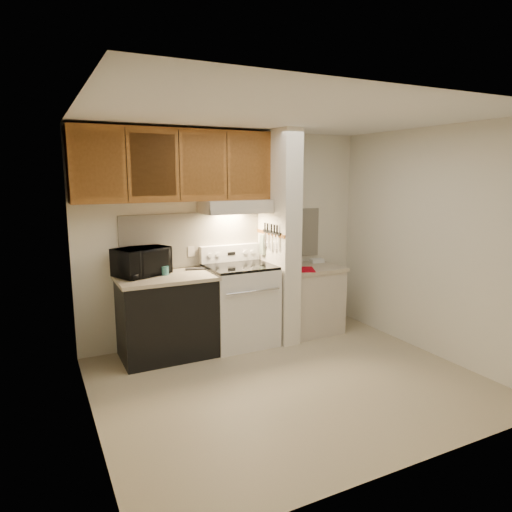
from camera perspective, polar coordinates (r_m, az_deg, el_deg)
floor at (r=4.62m, az=4.21°, el=-15.38°), size 3.60×3.60×0.00m
ceiling at (r=4.20m, az=4.67°, el=17.11°), size 3.60×3.60×0.00m
wall_back at (r=5.56m, az=-3.52°, el=2.50°), size 3.60×2.50×0.02m
wall_left at (r=3.67m, az=-20.52°, el=-2.14°), size 0.02×3.00×2.50m
wall_right at (r=5.37m, az=21.16°, el=1.57°), size 0.02×3.00×2.50m
backsplash at (r=5.55m, az=-3.47°, el=2.33°), size 2.60×0.02×0.63m
range_body at (r=5.42m, az=-1.99°, el=-6.25°), size 0.76×0.65×0.92m
oven_window at (r=5.13m, az=-0.52°, el=-6.72°), size 0.50×0.01×0.30m
oven_handle at (r=5.04m, az=-0.33°, el=-4.44°), size 0.65×0.02×0.02m
cooktop at (r=5.30m, az=-2.02°, el=-1.32°), size 0.74×0.64×0.03m
range_backguard at (r=5.54m, az=-3.25°, el=0.38°), size 0.76×0.08×0.20m
range_display at (r=5.50m, az=-3.08°, el=0.31°), size 0.10×0.01×0.04m
range_knob_left_outer at (r=5.39m, az=-5.80°, el=0.08°), size 0.05×0.02×0.05m
range_knob_left_inner at (r=5.43m, az=-4.81°, el=0.16°), size 0.05×0.02×0.05m
range_knob_right_inner at (r=5.57m, az=-1.37°, el=0.45°), size 0.05×0.02×0.05m
range_knob_right_outer at (r=5.61m, az=-0.44°, el=0.52°), size 0.05×0.02×0.05m
dishwasher_front at (r=5.15m, az=-11.07°, el=-7.61°), size 1.00×0.63×0.87m
left_countertop at (r=5.03m, az=-11.24°, el=-2.67°), size 1.04×0.67×0.04m
spoon_rest at (r=5.29m, az=-7.53°, el=-1.62°), size 0.25×0.14×0.02m
teal_jar at (r=5.06m, az=-11.35°, el=-1.80°), size 0.09×0.09×0.10m
outlet at (r=5.39m, az=-8.10°, el=0.57°), size 0.08×0.01×0.12m
microwave at (r=5.08m, az=-14.12°, el=-0.67°), size 0.65×0.57×0.30m
partition_pillar at (r=5.47m, az=2.85°, el=2.38°), size 0.22×0.70×2.50m
pillar_trim at (r=5.41m, az=1.78°, el=2.84°), size 0.01×0.70×0.04m
knife_strip at (r=5.36m, az=1.98°, el=2.98°), size 0.02×0.42×0.04m
knife_blade_a at (r=5.23m, az=2.69°, el=1.69°), size 0.01×0.03×0.16m
knife_handle_a at (r=5.22m, az=2.64°, el=3.34°), size 0.02×0.02×0.10m
knife_blade_b at (r=5.29m, az=2.30°, el=1.69°), size 0.01×0.04×0.18m
knife_handle_b at (r=5.27m, az=2.31°, el=3.41°), size 0.02×0.02×0.10m
knife_blade_c at (r=5.37m, az=1.84°, el=1.71°), size 0.01×0.04×0.20m
knife_handle_c at (r=5.33m, az=1.94°, el=3.49°), size 0.02×0.02×0.10m
knife_blade_d at (r=5.45m, az=1.39°, el=2.04°), size 0.01×0.04×0.16m
knife_handle_d at (r=5.42m, az=1.47°, el=3.60°), size 0.02×0.02×0.10m
knife_blade_e at (r=5.50m, az=1.10°, el=2.02°), size 0.01×0.04×0.18m
knife_handle_e at (r=5.48m, az=1.13°, el=3.67°), size 0.02×0.02×0.10m
oven_mitt at (r=5.57m, az=0.80°, el=1.43°), size 0.03×0.10×0.24m
right_cab_base at (r=5.88m, az=6.71°, el=-5.55°), size 0.70×0.60×0.81m
right_countertop at (r=5.78m, az=6.80°, el=-1.48°), size 0.74×0.64×0.04m
red_folder at (r=5.55m, az=6.10°, el=-1.68°), size 0.33×0.37×0.01m
white_box at (r=6.04m, az=7.62°, el=-0.59°), size 0.18×0.13×0.04m
range_hood at (r=5.32m, az=-2.63°, el=6.23°), size 0.78×0.44×0.15m
hood_lip at (r=5.13m, az=-1.67°, el=5.58°), size 0.78×0.04×0.06m
upper_cabinets at (r=5.11m, az=-10.11°, el=11.08°), size 2.18×0.33×0.77m
cab_door_a at (r=4.78m, az=-19.14°, el=10.75°), size 0.46×0.01×0.63m
cab_gap_a at (r=4.83m, az=-15.88°, el=10.91°), size 0.01×0.01×0.73m
cab_door_b at (r=4.89m, az=-12.69°, el=11.04°), size 0.46×0.01×0.63m
cab_gap_b at (r=4.96m, az=-9.57°, el=11.13°), size 0.01×0.01×0.73m
cab_door_c at (r=5.05m, az=-6.56°, el=11.18°), size 0.46×0.01×0.63m
cab_gap_c at (r=5.14m, az=-3.65°, el=11.21°), size 0.01×0.01×0.73m
cab_door_d at (r=5.26m, az=-0.86°, el=11.20°), size 0.46×0.01×0.63m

